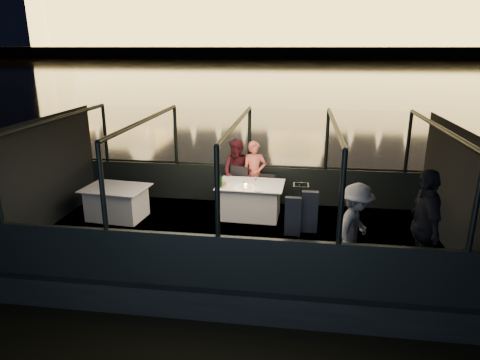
# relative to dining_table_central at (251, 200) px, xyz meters

# --- Properties ---
(river_water) EXTENTS (500.00, 500.00, 0.00)m
(river_water) POSITION_rel_dining_table_central_xyz_m (-0.15, 78.96, -0.89)
(river_water) COLOR black
(river_water) RESTS_ON ground
(boat_hull) EXTENTS (8.60, 4.40, 1.00)m
(boat_hull) POSITION_rel_dining_table_central_xyz_m (-0.15, -1.04, -0.89)
(boat_hull) COLOR black
(boat_hull) RESTS_ON river_water
(boat_deck) EXTENTS (8.00, 4.00, 0.04)m
(boat_deck) POSITION_rel_dining_table_central_xyz_m (-0.15, -1.04, -0.41)
(boat_deck) COLOR black
(boat_deck) RESTS_ON boat_hull
(gunwale_port) EXTENTS (8.00, 0.08, 0.90)m
(gunwale_port) POSITION_rel_dining_table_central_xyz_m (-0.15, 0.96, 0.06)
(gunwale_port) COLOR black
(gunwale_port) RESTS_ON boat_deck
(gunwale_starboard) EXTENTS (8.00, 0.08, 0.90)m
(gunwale_starboard) POSITION_rel_dining_table_central_xyz_m (-0.15, -3.04, 0.06)
(gunwale_starboard) COLOR black
(gunwale_starboard) RESTS_ON boat_deck
(cabin_glass_port) EXTENTS (8.00, 0.02, 1.40)m
(cabin_glass_port) POSITION_rel_dining_table_central_xyz_m (-0.15, 0.96, 1.21)
(cabin_glass_port) COLOR #99B2B2
(cabin_glass_port) RESTS_ON gunwale_port
(cabin_glass_starboard) EXTENTS (8.00, 0.02, 1.40)m
(cabin_glass_starboard) POSITION_rel_dining_table_central_xyz_m (-0.15, -3.04, 1.21)
(cabin_glass_starboard) COLOR #99B2B2
(cabin_glass_starboard) RESTS_ON gunwale_starboard
(cabin_roof_glass) EXTENTS (8.00, 4.00, 0.02)m
(cabin_roof_glass) POSITION_rel_dining_table_central_xyz_m (-0.15, -1.04, 1.91)
(cabin_roof_glass) COLOR #99B2B2
(cabin_roof_glass) RESTS_ON boat_deck
(end_wall_fore) EXTENTS (0.02, 4.00, 2.30)m
(end_wall_fore) POSITION_rel_dining_table_central_xyz_m (-4.15, -1.04, 0.76)
(end_wall_fore) COLOR black
(end_wall_fore) RESTS_ON boat_deck
(end_wall_aft) EXTENTS (0.02, 4.00, 2.30)m
(end_wall_aft) POSITION_rel_dining_table_central_xyz_m (3.85, -1.04, 0.76)
(end_wall_aft) COLOR black
(end_wall_aft) RESTS_ON boat_deck
(canopy_ribs) EXTENTS (8.00, 4.00, 2.30)m
(canopy_ribs) POSITION_rel_dining_table_central_xyz_m (-0.15, -1.04, 0.76)
(canopy_ribs) COLOR black
(canopy_ribs) RESTS_ON boat_deck
(embankment) EXTENTS (400.00, 140.00, 6.00)m
(embankment) POSITION_rel_dining_table_central_xyz_m (-0.15, 208.96, 0.11)
(embankment) COLOR #423D33
(embankment) RESTS_ON ground
(dining_table_central) EXTENTS (1.49, 1.10, 0.77)m
(dining_table_central) POSITION_rel_dining_table_central_xyz_m (0.00, 0.00, 0.00)
(dining_table_central) COLOR silver
(dining_table_central) RESTS_ON boat_deck
(dining_table_aft) EXTENTS (1.45, 1.12, 0.72)m
(dining_table_aft) POSITION_rel_dining_table_central_xyz_m (-2.92, -0.50, 0.00)
(dining_table_aft) COLOR beige
(dining_table_aft) RESTS_ON boat_deck
(chair_port_left) EXTENTS (0.58, 0.58, 0.96)m
(chair_port_left) POSITION_rel_dining_table_central_xyz_m (-0.35, 0.45, 0.06)
(chair_port_left) COLOR black
(chair_port_left) RESTS_ON boat_deck
(chair_port_right) EXTENTS (0.40, 0.40, 0.80)m
(chair_port_right) POSITION_rel_dining_table_central_xyz_m (0.31, 0.45, 0.06)
(chair_port_right) COLOR black
(chair_port_right) RESTS_ON boat_deck
(coat_stand) EXTENTS (0.46, 0.37, 1.64)m
(coat_stand) POSITION_rel_dining_table_central_xyz_m (1.08, -2.50, 0.51)
(coat_stand) COLOR black
(coat_stand) RESTS_ON boat_deck
(person_woman_coral) EXTENTS (0.61, 0.45, 1.57)m
(person_woman_coral) POSITION_rel_dining_table_central_xyz_m (0.00, 0.72, 0.36)
(person_woman_coral) COLOR #E16852
(person_woman_coral) RESTS_ON boat_deck
(person_man_maroon) EXTENTS (0.93, 0.84, 1.60)m
(person_man_maroon) POSITION_rel_dining_table_central_xyz_m (-0.40, 0.72, 0.36)
(person_man_maroon) COLOR #42121A
(person_man_maroon) RESTS_ON boat_deck
(passenger_stripe) EXTENTS (0.94, 1.16, 1.57)m
(passenger_stripe) POSITION_rel_dining_table_central_xyz_m (1.99, -2.22, 0.47)
(passenger_stripe) COLOR silver
(passenger_stripe) RESTS_ON boat_deck
(passenger_dark) EXTENTS (0.51, 1.13, 1.89)m
(passenger_dark) POSITION_rel_dining_table_central_xyz_m (3.03, -2.33, 0.47)
(passenger_dark) COLOR black
(passenger_dark) RESTS_ON boat_deck
(wine_bottle) EXTENTS (0.06, 0.06, 0.29)m
(wine_bottle) POSITION_rel_dining_table_central_xyz_m (-0.60, -0.34, 0.53)
(wine_bottle) COLOR #143613
(wine_bottle) RESTS_ON dining_table_central
(bread_basket) EXTENTS (0.18, 0.18, 0.07)m
(bread_basket) POSITION_rel_dining_table_central_xyz_m (-0.60, -0.19, 0.42)
(bread_basket) COLOR brown
(bread_basket) RESTS_ON dining_table_central
(amber_candle) EXTENTS (0.06, 0.06, 0.09)m
(amber_candle) POSITION_rel_dining_table_central_xyz_m (-0.08, -0.28, 0.42)
(amber_candle) COLOR #FFA43F
(amber_candle) RESTS_ON dining_table_central
(plate_near) EXTENTS (0.22, 0.22, 0.01)m
(plate_near) POSITION_rel_dining_table_central_xyz_m (0.22, -0.42, 0.39)
(plate_near) COLOR white
(plate_near) RESTS_ON dining_table_central
(plate_far) EXTENTS (0.28, 0.28, 0.01)m
(plate_far) POSITION_rel_dining_table_central_xyz_m (-0.56, -0.12, 0.39)
(plate_far) COLOR white
(plate_far) RESTS_ON dining_table_central
(wine_glass_white) EXTENTS (0.07, 0.07, 0.19)m
(wine_glass_white) POSITION_rel_dining_table_central_xyz_m (-0.53, -0.42, 0.48)
(wine_glass_white) COLOR silver
(wine_glass_white) RESTS_ON dining_table_central
(wine_glass_red) EXTENTS (0.07, 0.07, 0.20)m
(wine_glass_red) POSITION_rel_dining_table_central_xyz_m (0.12, -0.13, 0.48)
(wine_glass_red) COLOR white
(wine_glass_red) RESTS_ON dining_table_central
(wine_glass_empty) EXTENTS (0.07, 0.07, 0.19)m
(wine_glass_empty) POSITION_rel_dining_table_central_xyz_m (-0.10, -0.42, 0.48)
(wine_glass_empty) COLOR silver
(wine_glass_empty) RESTS_ON dining_table_central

